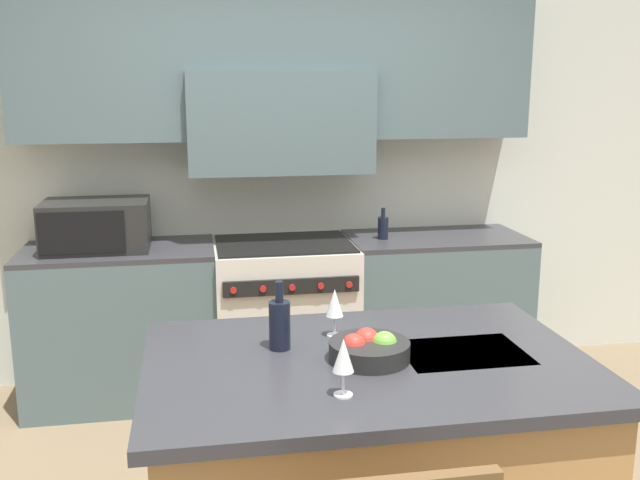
# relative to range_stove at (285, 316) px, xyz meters

# --- Properties ---
(back_cabinetry) EXTENTS (10.00, 0.46, 2.70)m
(back_cabinetry) POSITION_rel_range_stove_xyz_m (-0.00, 0.28, 1.11)
(back_cabinetry) COLOR silver
(back_cabinetry) RESTS_ON ground_plane
(back_counter) EXTENTS (3.06, 0.62, 0.94)m
(back_counter) POSITION_rel_range_stove_xyz_m (-0.00, 0.02, -0.00)
(back_counter) COLOR #4C6066
(back_counter) RESTS_ON ground_plane
(range_stove) EXTENTS (0.84, 0.70, 0.94)m
(range_stove) POSITION_rel_range_stove_xyz_m (0.00, 0.00, 0.00)
(range_stove) COLOR beige
(range_stove) RESTS_ON ground_plane
(microwave) EXTENTS (0.59, 0.42, 0.28)m
(microwave) POSITION_rel_range_stove_xyz_m (-1.09, 0.02, 0.61)
(microwave) COLOR black
(microwave) RESTS_ON back_counter
(kitchen_island) EXTENTS (1.55, 1.04, 0.94)m
(kitchen_island) POSITION_rel_range_stove_xyz_m (0.06, -1.90, 0.01)
(kitchen_island) COLOR #B7844C
(kitchen_island) RESTS_ON ground_plane
(wine_bottle) EXTENTS (0.08, 0.08, 0.25)m
(wine_bottle) POSITION_rel_range_stove_xyz_m (-0.24, -1.75, 0.57)
(wine_bottle) COLOR black
(wine_bottle) RESTS_ON kitchen_island
(wine_glass_near) EXTENTS (0.07, 0.07, 0.19)m
(wine_glass_near) POSITION_rel_range_stove_xyz_m (-0.09, -2.18, 0.60)
(wine_glass_near) COLOR white
(wine_glass_near) RESTS_ON kitchen_island
(wine_glass_far) EXTENTS (0.07, 0.07, 0.19)m
(wine_glass_far) POSITION_rel_range_stove_xyz_m (-0.02, -1.66, 0.60)
(wine_glass_far) COLOR white
(wine_glass_far) RESTS_ON kitchen_island
(fruit_bowl) EXTENTS (0.28, 0.28, 0.10)m
(fruit_bowl) POSITION_rel_range_stove_xyz_m (0.06, -1.91, 0.51)
(fruit_bowl) COLOR black
(fruit_bowl) RESTS_ON kitchen_island
(oil_bottle_on_counter) EXTENTS (0.07, 0.07, 0.19)m
(oil_bottle_on_counter) POSITION_rel_range_stove_xyz_m (0.62, 0.00, 0.54)
(oil_bottle_on_counter) COLOR black
(oil_bottle_on_counter) RESTS_ON back_counter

